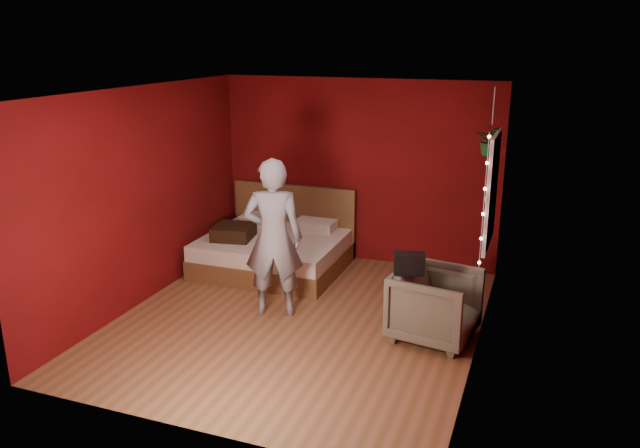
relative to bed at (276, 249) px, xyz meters
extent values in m
plane|color=brown|center=(0.95, -1.48, -0.27)|extent=(4.50, 4.50, 0.00)
cube|color=maroon|center=(0.95, 0.78, 1.03)|extent=(4.00, 0.02, 2.60)
cube|color=maroon|center=(0.95, -3.74, 1.03)|extent=(4.00, 0.02, 2.60)
cube|color=maroon|center=(-1.06, -1.48, 1.03)|extent=(0.02, 4.50, 2.60)
cube|color=maroon|center=(2.96, -1.48, 1.03)|extent=(0.02, 4.50, 2.60)
cube|color=silver|center=(0.95, -1.48, 2.34)|extent=(4.00, 4.50, 0.02)
cube|color=white|center=(2.92, -0.58, 1.23)|extent=(0.04, 0.97, 1.27)
cube|color=black|center=(2.91, -0.58, 1.23)|extent=(0.02, 0.85, 1.15)
cube|color=white|center=(2.90, -0.58, 1.23)|extent=(0.03, 0.05, 1.15)
cube|color=white|center=(2.90, -0.58, 1.23)|extent=(0.03, 0.85, 0.05)
cylinder|color=silver|center=(2.89, -1.11, 1.23)|extent=(0.01, 0.01, 1.45)
sphere|color=#FFF2CC|center=(2.89, -1.11, 0.55)|extent=(0.04, 0.04, 0.04)
sphere|color=#FFF2CC|center=(2.89, -1.11, 0.82)|extent=(0.04, 0.04, 0.04)
sphere|color=#FFF2CC|center=(2.89, -1.11, 1.09)|extent=(0.04, 0.04, 0.04)
sphere|color=#FFF2CC|center=(2.89, -1.11, 1.36)|extent=(0.04, 0.04, 0.04)
sphere|color=#FFF2CC|center=(2.89, -1.11, 1.63)|extent=(0.04, 0.04, 0.04)
sphere|color=#FFF2CC|center=(2.89, -1.11, 1.90)|extent=(0.04, 0.04, 0.04)
cube|color=brown|center=(0.00, -0.09, -0.14)|extent=(1.90, 1.62, 0.27)
cube|color=silver|center=(0.00, -0.09, 0.10)|extent=(1.86, 1.58, 0.21)
cube|color=brown|center=(0.00, 0.68, 0.25)|extent=(1.90, 0.08, 1.05)
cube|color=silver|center=(-0.43, 0.45, 0.27)|extent=(0.57, 0.36, 0.13)
cube|color=silver|center=(0.43, 0.45, 0.27)|extent=(0.57, 0.36, 0.13)
imported|color=gray|center=(0.61, -1.39, 0.66)|extent=(0.78, 0.63, 1.86)
imported|color=#666650|center=(2.49, -1.39, 0.12)|extent=(0.97, 0.95, 0.78)
cube|color=black|center=(2.23, -1.56, 0.62)|extent=(0.35, 0.24, 0.23)
cube|color=black|center=(-0.48, -0.32, 0.29)|extent=(0.59, 0.59, 0.18)
cylinder|color=silver|center=(2.83, -0.17, 2.11)|extent=(0.01, 0.01, 0.43)
imported|color=#1A5D27|center=(2.83, -0.17, 1.72)|extent=(0.38, 0.35, 0.36)
camera|label=1|loc=(3.46, -7.56, 2.88)|focal=35.00mm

